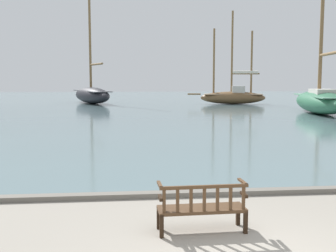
% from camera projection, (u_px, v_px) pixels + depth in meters
% --- Properties ---
extents(harbor_water, '(100.00, 80.00, 0.08)m').
position_uv_depth(harbor_water, '(141.00, 102.00, 49.78)').
color(harbor_water, slate).
rests_on(harbor_water, ground).
extents(quay_edge_kerb, '(40.00, 0.30, 0.12)m').
position_uv_depth(quay_edge_kerb, '(205.00, 193.00, 10.09)').
color(quay_edge_kerb, slate).
rests_on(quay_edge_kerb, ground).
extents(park_bench, '(1.62, 0.57, 0.92)m').
position_uv_depth(park_bench, '(202.00, 207.00, 7.66)').
color(park_bench, black).
rests_on(park_bench, ground).
extents(sailboat_outer_port, '(8.47, 2.97, 9.87)m').
position_uv_depth(sailboat_outer_port, '(233.00, 95.00, 45.36)').
color(sailboat_outer_port, brown).
rests_on(sailboat_outer_port, harbor_water).
extents(sailboat_nearest_port, '(5.90, 10.37, 13.82)m').
position_uv_depth(sailboat_nearest_port, '(92.00, 94.00, 46.67)').
color(sailboat_nearest_port, black).
rests_on(sailboat_nearest_port, harbor_water).
extents(sailboat_centre_channel, '(4.56, 10.51, 12.91)m').
position_uv_depth(sailboat_centre_channel, '(320.00, 100.00, 33.07)').
color(sailboat_centre_channel, '#2D6647').
rests_on(sailboat_centre_channel, harbor_water).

